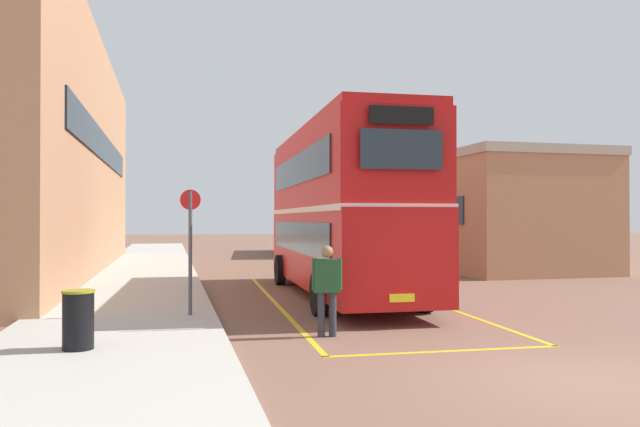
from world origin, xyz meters
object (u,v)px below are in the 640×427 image
(pedestrian_boarding, at_px, (327,284))
(litter_bin, at_px, (78,320))
(single_deck_bus, at_px, (303,228))
(bus_stop_sign, at_px, (190,240))
(double_decker_bus, at_px, (340,208))

(pedestrian_boarding, relative_size, litter_bin, 1.82)
(single_deck_bus, height_order, bus_stop_sign, single_deck_bus)
(single_deck_bus, relative_size, pedestrian_boarding, 5.90)
(pedestrian_boarding, xyz_separation_m, litter_bin, (-4.27, -0.75, -0.38))
(single_deck_bus, bearing_deg, pedestrian_boarding, -101.36)
(single_deck_bus, bearing_deg, double_decker_bus, -99.45)
(pedestrian_boarding, height_order, litter_bin, pedestrian_boarding)
(single_deck_bus, height_order, pedestrian_boarding, single_deck_bus)
(litter_bin, relative_size, bus_stop_sign, 0.35)
(pedestrian_boarding, xyz_separation_m, bus_stop_sign, (-2.44, 2.35, 0.77))
(double_decker_bus, relative_size, single_deck_bus, 1.08)
(double_decker_bus, distance_m, single_deck_bus, 21.00)
(pedestrian_boarding, distance_m, bus_stop_sign, 3.47)
(litter_bin, bearing_deg, double_decker_bus, 46.50)
(double_decker_bus, distance_m, pedestrian_boarding, 6.19)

